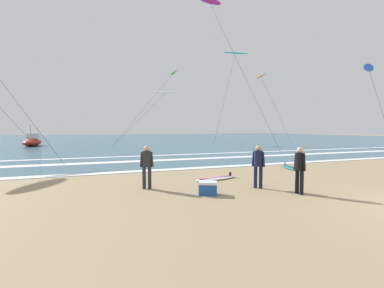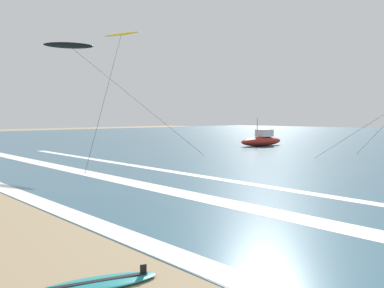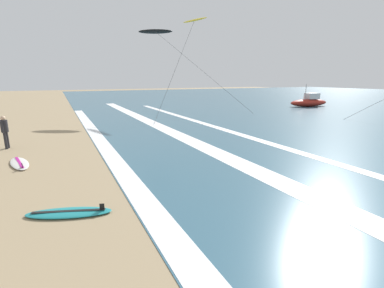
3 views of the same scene
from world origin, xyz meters
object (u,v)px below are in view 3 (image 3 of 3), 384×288
(kite_yellow_distant_high, at_px, (194,21))
(surfer_left_far, at_px, (5,129))
(surfboard_foreground_flat, at_px, (69,213))
(kite_black_high_right, at_px, (156,32))
(surfboard_left_pile, at_px, (19,163))
(offshore_boat, at_px, (309,102))

(kite_yellow_distant_high, bearing_deg, surfer_left_far, -57.12)
(surfer_left_far, relative_size, surfboard_foreground_flat, 0.73)
(surfboard_foreground_flat, distance_m, kite_black_high_right, 22.06)
(surfboard_left_pile, relative_size, offshore_boat, 0.41)
(surfer_left_far, bearing_deg, surfboard_foreground_flat, 15.56)
(offshore_boat, bearing_deg, surfboard_foreground_flat, -58.87)
(kite_yellow_distant_high, bearing_deg, offshore_boat, 83.32)
(kite_black_high_right, bearing_deg, offshore_boat, 83.46)
(surfboard_foreground_flat, height_order, kite_yellow_distant_high, kite_yellow_distant_high)
(kite_black_high_right, relative_size, offshore_boat, 1.86)
(surfboard_foreground_flat, xyz_separation_m, kite_black_high_right, (-18.73, 8.93, 7.48))
(surfer_left_far, distance_m, offshore_boat, 30.94)
(surfer_left_far, distance_m, kite_black_high_right, 16.57)
(kite_black_high_right, bearing_deg, kite_yellow_distant_high, 84.01)
(surfer_left_far, height_order, offshore_boat, offshore_boat)
(kite_black_high_right, height_order, offshore_boat, kite_black_high_right)
(surfer_left_far, relative_size, surfboard_left_pile, 0.73)
(kite_black_high_right, height_order, kite_yellow_distant_high, kite_yellow_distant_high)
(kite_black_high_right, relative_size, kite_yellow_distant_high, 1.10)
(surfboard_foreground_flat, xyz_separation_m, kite_yellow_distant_high, (-18.33, 12.74, 8.72))
(surfboard_foreground_flat, xyz_separation_m, offshore_boat, (-16.60, 27.49, 0.51))
(surfer_left_far, height_order, surfboard_foreground_flat, surfer_left_far)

